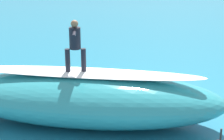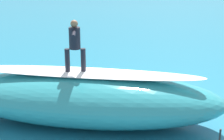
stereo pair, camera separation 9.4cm
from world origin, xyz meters
name	(u,v)px [view 2 (the right image)]	position (x,y,z in m)	size (l,w,h in m)	color
ground_plane	(106,102)	(0.00, 0.00, 0.00)	(120.00, 120.00, 0.00)	teal
wave_crest	(85,98)	(-0.13, 1.71, 0.84)	(9.19, 3.13, 1.68)	teal
wave_foam_lip	(84,73)	(-0.13, 1.71, 1.72)	(7.81, 1.09, 0.08)	white
surfboard_riding	(76,72)	(0.14, 1.80, 1.72)	(2.08, 0.55, 0.07)	silver
surfer_riding	(75,42)	(0.14, 1.80, 2.73)	(0.91, 1.43, 1.69)	black
surfboard_paddling	(141,89)	(-0.70, -1.73, 0.04)	(2.36, 0.55, 0.09)	#33B2D1
surfer_paddling	(139,86)	(-0.65, -1.62, 0.21)	(0.82, 1.55, 0.29)	black
foam_patch_near	(121,108)	(-0.79, 0.29, 0.04)	(0.99, 0.94, 0.08)	white
foam_patch_mid	(98,114)	(-0.30, 1.17, 0.06)	(0.62, 0.45, 0.13)	white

